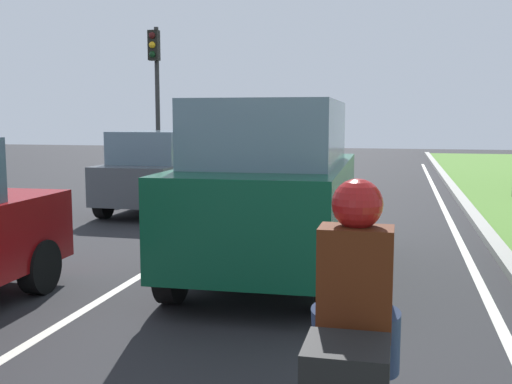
{
  "coord_description": "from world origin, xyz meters",
  "views": [
    {
      "loc": [
        2.57,
        1.74,
        2.06
      ],
      "look_at": [
        0.94,
        8.65,
        1.2
      ],
      "focal_mm": 42.76,
      "sensor_mm": 36.0,
      "label": 1
    }
  ],
  "objects_px": {
    "car_hatchback_far": "(160,172)",
    "traffic_light_overhead_left": "(156,77)",
    "rider_person": "(356,278)",
    "car_suv_ahead": "(273,187)"
  },
  "relations": [
    {
      "from": "car_suv_ahead",
      "to": "rider_person",
      "type": "relative_size",
      "value": 3.91
    },
    {
      "from": "car_suv_ahead",
      "to": "rider_person",
      "type": "bearing_deg",
      "value": -74.2
    },
    {
      "from": "car_hatchback_far",
      "to": "rider_person",
      "type": "distance_m",
      "value": 10.54
    },
    {
      "from": "rider_person",
      "to": "car_hatchback_far",
      "type": "bearing_deg",
      "value": 118.15
    },
    {
      "from": "car_suv_ahead",
      "to": "car_hatchback_far",
      "type": "distance_m",
      "value": 6.01
    },
    {
      "from": "car_hatchback_far",
      "to": "traffic_light_overhead_left",
      "type": "height_order",
      "value": "traffic_light_overhead_left"
    },
    {
      "from": "car_suv_ahead",
      "to": "traffic_light_overhead_left",
      "type": "bearing_deg",
      "value": 118.39
    },
    {
      "from": "car_hatchback_far",
      "to": "car_suv_ahead",
      "type": "bearing_deg",
      "value": -52.89
    },
    {
      "from": "rider_person",
      "to": "traffic_light_overhead_left",
      "type": "distance_m",
      "value": 16.29
    },
    {
      "from": "rider_person",
      "to": "traffic_light_overhead_left",
      "type": "xyz_separation_m",
      "value": [
        -7.15,
        14.48,
        2.14
      ]
    }
  ]
}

